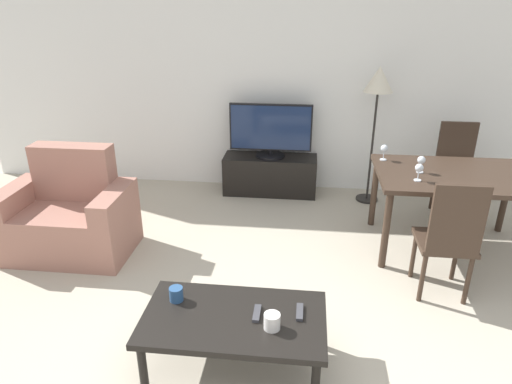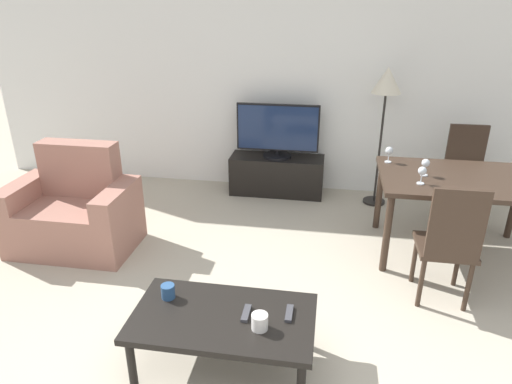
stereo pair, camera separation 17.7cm
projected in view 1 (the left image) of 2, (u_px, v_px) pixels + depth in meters
wall_back at (294, 72)px, 5.02m from camera, size 7.45×0.06×2.70m
armchair at (70, 217)px, 4.01m from camera, size 1.07×0.67×0.93m
tv_stand at (270, 175)px, 5.26m from camera, size 1.06×0.37×0.44m
tv at (271, 131)px, 5.05m from camera, size 0.91×0.32×0.60m
coffee_table at (234, 322)px, 2.70m from camera, size 1.08×0.61×0.38m
dining_table at (456, 182)px, 3.92m from camera, size 1.34×0.91×0.72m
dining_chair_near at (449, 236)px, 3.30m from camera, size 0.40×0.40×0.96m
dining_chair_far at (456, 166)px, 4.65m from camera, size 0.40×0.40×0.96m
floor_lamp at (378, 88)px, 4.66m from camera, size 0.30×0.30×1.47m
remote_primary at (300, 312)px, 2.70m from camera, size 0.04×0.15×0.02m
remote_secondary at (257, 313)px, 2.69m from camera, size 0.04×0.15×0.02m
cup_white_near at (272, 321)px, 2.57m from camera, size 0.09×0.09×0.10m
cup_colored_far at (176, 294)px, 2.81m from camera, size 0.09×0.09×0.09m
wine_glass_left at (384, 149)px, 4.17m from camera, size 0.07×0.07×0.15m
wine_glass_center at (421, 161)px, 3.87m from camera, size 0.07×0.07×0.15m
wine_glass_right at (419, 169)px, 3.70m from camera, size 0.07×0.07×0.15m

